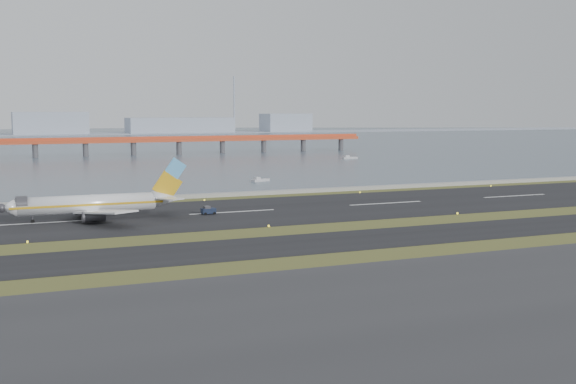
% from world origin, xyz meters
% --- Properties ---
extents(ground, '(1000.00, 1000.00, 0.00)m').
position_xyz_m(ground, '(0.00, 0.00, 0.00)').
color(ground, '#394C1B').
rests_on(ground, ground).
extents(apron_strip, '(1000.00, 50.00, 0.10)m').
position_xyz_m(apron_strip, '(0.00, -55.00, 0.05)').
color(apron_strip, '#2B2B2D').
rests_on(apron_strip, ground).
extents(taxiway_strip, '(1000.00, 18.00, 0.10)m').
position_xyz_m(taxiway_strip, '(0.00, -12.00, 0.05)').
color(taxiway_strip, black).
rests_on(taxiway_strip, ground).
extents(runway_strip, '(1000.00, 45.00, 0.10)m').
position_xyz_m(runway_strip, '(0.00, 30.00, 0.05)').
color(runway_strip, black).
rests_on(runway_strip, ground).
extents(seawall, '(1000.00, 2.50, 1.00)m').
position_xyz_m(seawall, '(0.00, 60.00, 0.50)').
color(seawall, '#999993').
rests_on(seawall, ground).
extents(bay_water, '(1400.00, 800.00, 1.30)m').
position_xyz_m(bay_water, '(0.00, 460.00, 0.00)').
color(bay_water, '#4A586A').
rests_on(bay_water, ground).
extents(red_pier, '(260.00, 5.00, 10.20)m').
position_xyz_m(red_pier, '(20.00, 250.00, 7.28)').
color(red_pier, '#BA4020').
rests_on(red_pier, ground).
extents(far_shoreline, '(1400.00, 80.00, 60.50)m').
position_xyz_m(far_shoreline, '(13.62, 620.00, 6.07)').
color(far_shoreline, '#9BA5B7').
rests_on(far_shoreline, ground).
extents(airliner, '(38.52, 32.89, 12.80)m').
position_xyz_m(airliner, '(-30.23, 30.43, 3.46)').
color(airliner, white).
rests_on(airliner, ground).
extents(pushback_tug, '(3.21, 2.07, 1.96)m').
position_xyz_m(pushback_tug, '(-6.11, 28.62, 0.95)').
color(pushback_tug, '#121B32').
rests_on(pushback_tug, ground).
extents(workboat_near, '(6.80, 4.24, 1.58)m').
position_xyz_m(workboat_near, '(31.12, 94.90, 0.50)').
color(workboat_near, '#BCBBC0').
rests_on(workboat_near, ground).
extents(workboat_far, '(7.31, 2.57, 1.75)m').
position_xyz_m(workboat_far, '(110.70, 183.58, 0.55)').
color(workboat_far, '#BCBBC0').
rests_on(workboat_far, ground).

